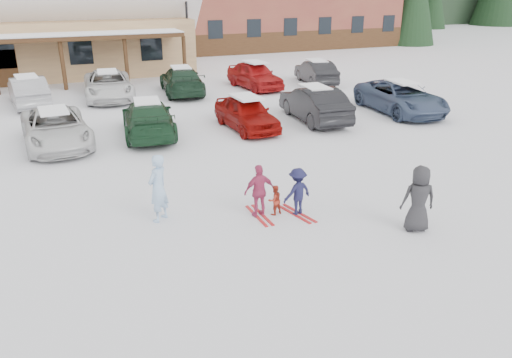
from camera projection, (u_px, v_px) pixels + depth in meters
name	position (u px, v px, depth m)	size (l,w,h in m)	color
ground	(260.00, 230.00, 12.71)	(160.00, 160.00, 0.00)	white
lamp_post	(187.00, 17.00, 33.73)	(0.50, 0.25, 6.53)	black
adult_skier	(158.00, 188.00, 12.94)	(0.67, 0.44, 1.83)	#9BC0E5
toddler_red	(275.00, 200.00, 13.45)	(0.41, 0.32, 0.84)	#A82F1E
child_navy	(297.00, 192.00, 13.37)	(0.86, 0.49, 1.33)	#161638
skis_child_navy	(297.00, 214.00, 13.60)	(0.20, 1.40, 0.03)	red
child_magenta	(259.00, 191.00, 13.23)	(0.86, 0.36, 1.47)	#B2335D
skis_child_magenta	(259.00, 215.00, 13.50)	(0.20, 1.40, 0.03)	red
bystander_dark	(419.00, 199.00, 12.43)	(0.84, 0.55, 1.72)	#28272A
parked_car_2	(56.00, 128.00, 19.06)	(2.32, 5.04, 1.40)	silver
parked_car_3	(148.00, 118.00, 20.37)	(2.01, 4.94, 1.43)	#193C23
parked_car_4	(246.00, 113.00, 21.23)	(1.66, 4.13, 1.41)	maroon
parked_car_5	(314.00, 104.00, 22.49)	(1.66, 4.75, 1.56)	black
parked_car_6	(401.00, 97.00, 23.96)	(2.48, 5.39, 1.50)	#3B4B68
parked_car_9	(28.00, 91.00, 25.26)	(1.59, 4.57, 1.51)	#A4A5A9
parked_car_10	(108.00, 85.00, 26.80)	(2.46, 5.34, 1.48)	silver
parked_car_11	(182.00, 81.00, 27.98)	(2.09, 5.15, 1.49)	#1A3423
parked_car_12	(255.00, 75.00, 29.46)	(1.83, 4.56, 1.55)	#A91414
parked_car_13	(316.00, 72.00, 30.85)	(1.50, 4.31, 1.42)	black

